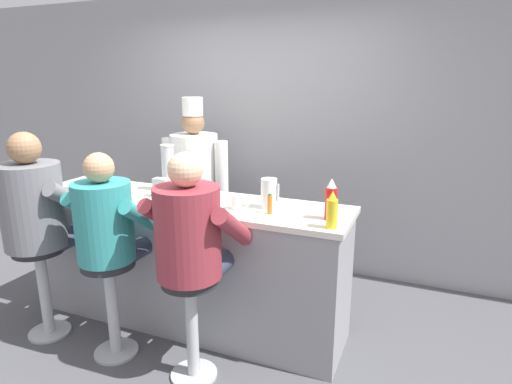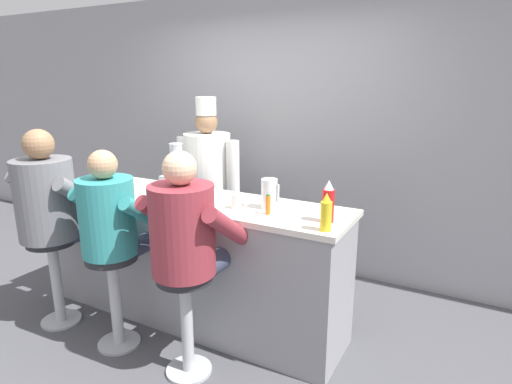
% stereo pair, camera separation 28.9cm
% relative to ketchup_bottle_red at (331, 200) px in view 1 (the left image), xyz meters
% --- Properties ---
extents(ground_plane, '(20.00, 20.00, 0.00)m').
position_rel_ketchup_bottle_red_xyz_m(ground_plane, '(-1.11, -0.25, -1.14)').
color(ground_plane, '#4C4C51').
extents(wall_back, '(10.00, 0.06, 2.70)m').
position_rel_ketchup_bottle_red_xyz_m(wall_back, '(-1.11, 1.44, 0.21)').
color(wall_back, '#99999E').
rests_on(wall_back, ground_plane).
extents(diner_counter, '(2.50, 0.61, 1.01)m').
position_rel_ketchup_bottle_red_xyz_m(diner_counter, '(-1.11, 0.05, -0.63)').
color(diner_counter, gray).
rests_on(diner_counter, ground_plane).
extents(ketchup_bottle_red, '(0.08, 0.08, 0.27)m').
position_rel_ketchup_bottle_red_xyz_m(ketchup_bottle_red, '(0.00, 0.00, 0.00)').
color(ketchup_bottle_red, red).
rests_on(ketchup_bottle_red, diner_counter).
extents(mustard_bottle_yellow, '(0.07, 0.07, 0.23)m').
position_rel_ketchup_bottle_red_xyz_m(mustard_bottle_yellow, '(0.04, -0.16, -0.02)').
color(mustard_bottle_yellow, yellow).
rests_on(mustard_bottle_yellow, diner_counter).
extents(hot_sauce_bottle_orange, '(0.03, 0.03, 0.14)m').
position_rel_ketchup_bottle_red_xyz_m(hot_sauce_bottle_orange, '(-0.39, -0.04, -0.06)').
color(hot_sauce_bottle_orange, orange).
rests_on(hot_sauce_bottle_orange, diner_counter).
extents(water_pitcher_clear, '(0.13, 0.11, 0.21)m').
position_rel_ketchup_bottle_red_xyz_m(water_pitcher_clear, '(-0.45, 0.08, -0.02)').
color(water_pitcher_clear, silver).
rests_on(water_pitcher_clear, diner_counter).
extents(breakfast_plate, '(0.23, 0.23, 0.05)m').
position_rel_ketchup_bottle_red_xyz_m(breakfast_plate, '(-1.04, -0.08, -0.11)').
color(breakfast_plate, white).
rests_on(breakfast_plate, diner_counter).
extents(cereal_bowl, '(0.15, 0.15, 0.05)m').
position_rel_ketchup_bottle_red_xyz_m(cereal_bowl, '(-2.04, -0.08, -0.10)').
color(cereal_bowl, white).
rests_on(cereal_bowl, diner_counter).
extents(coffee_mug_white, '(0.13, 0.08, 0.10)m').
position_rel_ketchup_bottle_red_xyz_m(coffee_mug_white, '(-0.64, -0.02, -0.08)').
color(coffee_mug_white, white).
rests_on(coffee_mug_white, diner_counter).
extents(cup_stack_steel, '(0.11, 0.11, 0.37)m').
position_rel_ketchup_bottle_red_xyz_m(cup_stack_steel, '(-1.35, 0.22, 0.06)').
color(cup_stack_steel, '#B7BABF').
rests_on(cup_stack_steel, diner_counter).
extents(napkin_dispenser_chrome, '(0.12, 0.07, 0.14)m').
position_rel_ketchup_bottle_red_xyz_m(napkin_dispenser_chrome, '(-1.29, 0.03, -0.05)').
color(napkin_dispenser_chrome, silver).
rests_on(napkin_dispenser_chrome, diner_counter).
extents(diner_seated_grey, '(0.65, 0.64, 1.53)m').
position_rel_ketchup_bottle_red_xyz_m(diner_seated_grey, '(-2.00, -0.47, -0.17)').
color(diner_seated_grey, '#B2B5BA').
rests_on(diner_seated_grey, ground_plane).
extents(diner_seated_teal, '(0.57, 0.56, 1.43)m').
position_rel_ketchup_bottle_red_xyz_m(diner_seated_teal, '(-1.37, -0.48, -0.22)').
color(diner_seated_teal, '#B2B5BA').
rests_on(diner_seated_teal, ground_plane).
extents(diner_seated_maroon, '(0.60, 0.59, 1.48)m').
position_rel_ketchup_bottle_red_xyz_m(diner_seated_maroon, '(-0.74, -0.48, -0.20)').
color(diner_seated_maroon, '#B2B5BA').
rests_on(diner_seated_maroon, ground_plane).
extents(cook_in_whites_near, '(0.67, 0.43, 1.72)m').
position_rel_ketchup_bottle_red_xyz_m(cook_in_whites_near, '(-1.45, 0.80, -0.20)').
color(cook_in_whites_near, '#232328').
rests_on(cook_in_whites_near, ground_plane).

